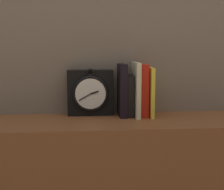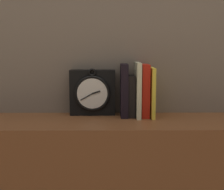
{
  "view_description": "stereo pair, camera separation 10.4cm",
  "coord_description": "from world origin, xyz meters",
  "px_view_note": "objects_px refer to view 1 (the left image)",
  "views": [
    {
      "loc": [
        -0.11,
        -1.22,
        1.22
      ],
      "look_at": [
        0.0,
        0.0,
        1.05
      ],
      "focal_mm": 50.0,
      "sensor_mm": 36.0,
      "label": 1
    },
    {
      "loc": [
        -0.01,
        -1.23,
        1.22
      ],
      "look_at": [
        0.0,
        0.0,
        1.05
      ],
      "focal_mm": 50.0,
      "sensor_mm": 36.0,
      "label": 2
    }
  ],
  "objects_px": {
    "book_slot0_black": "(122,90)",
    "book_slot1_black": "(129,96)",
    "book_slot2_cream": "(136,89)",
    "book_slot4_yellow": "(150,92)",
    "clock": "(90,93)",
    "book_slot3_red": "(142,90)"
  },
  "relations": [
    {
      "from": "clock",
      "to": "book_slot3_red",
      "type": "bearing_deg",
      "value": -7.22
    },
    {
      "from": "book_slot1_black",
      "to": "book_slot2_cream",
      "type": "relative_size",
      "value": 0.76
    },
    {
      "from": "book_slot1_black",
      "to": "book_slot4_yellow",
      "type": "distance_m",
      "value": 0.09
    },
    {
      "from": "book_slot2_cream",
      "to": "book_slot4_yellow",
      "type": "xyz_separation_m",
      "value": [
        0.06,
        0.0,
        -0.01
      ]
    },
    {
      "from": "book_slot0_black",
      "to": "book_slot4_yellow",
      "type": "relative_size",
      "value": 1.07
    },
    {
      "from": "book_slot0_black",
      "to": "book_slot3_red",
      "type": "relative_size",
      "value": 1.01
    },
    {
      "from": "clock",
      "to": "book_slot4_yellow",
      "type": "xyz_separation_m",
      "value": [
        0.25,
        -0.04,
        0.01
      ]
    },
    {
      "from": "book_slot0_black",
      "to": "book_slot1_black",
      "type": "relative_size",
      "value": 1.28
    },
    {
      "from": "book_slot4_yellow",
      "to": "clock",
      "type": "bearing_deg",
      "value": 171.56
    },
    {
      "from": "book_slot2_cream",
      "to": "book_slot4_yellow",
      "type": "bearing_deg",
      "value": 1.76
    },
    {
      "from": "clock",
      "to": "book_slot1_black",
      "type": "relative_size",
      "value": 1.18
    },
    {
      "from": "book_slot2_cream",
      "to": "book_slot0_black",
      "type": "bearing_deg",
      "value": 169.75
    },
    {
      "from": "book_slot3_red",
      "to": "book_slot1_black",
      "type": "bearing_deg",
      "value": 176.62
    },
    {
      "from": "clock",
      "to": "book_slot3_red",
      "type": "height_order",
      "value": "book_slot3_red"
    },
    {
      "from": "book_slot0_black",
      "to": "book_slot1_black",
      "type": "distance_m",
      "value": 0.04
    },
    {
      "from": "book_slot1_black",
      "to": "book_slot3_red",
      "type": "height_order",
      "value": "book_slot3_red"
    },
    {
      "from": "clock",
      "to": "book_slot4_yellow",
      "type": "distance_m",
      "value": 0.25
    },
    {
      "from": "clock",
      "to": "book_slot2_cream",
      "type": "xyz_separation_m",
      "value": [
        0.19,
        -0.04,
        0.02
      ]
    },
    {
      "from": "clock",
      "to": "book_slot2_cream",
      "type": "height_order",
      "value": "book_slot2_cream"
    },
    {
      "from": "book_slot3_red",
      "to": "clock",
      "type": "bearing_deg",
      "value": 172.78
    },
    {
      "from": "book_slot0_black",
      "to": "clock",
      "type": "bearing_deg",
      "value": 167.99
    },
    {
      "from": "book_slot2_cream",
      "to": "book_slot4_yellow",
      "type": "distance_m",
      "value": 0.06
    }
  ]
}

